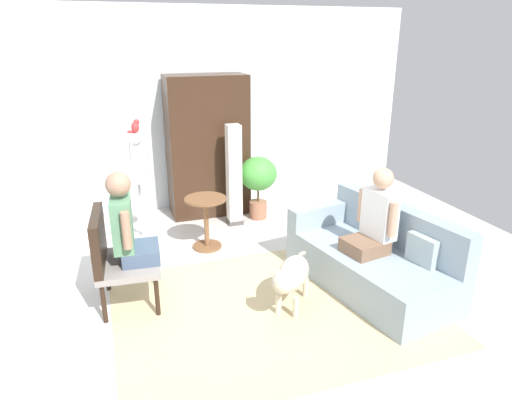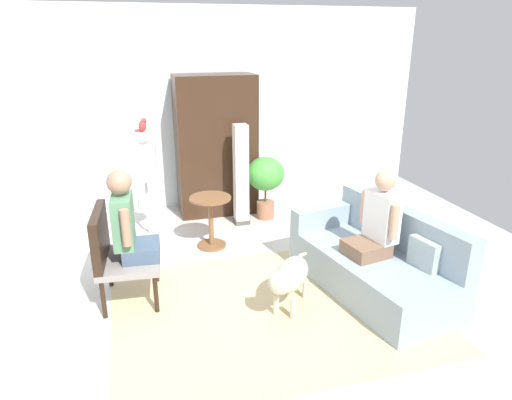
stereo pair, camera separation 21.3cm
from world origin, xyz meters
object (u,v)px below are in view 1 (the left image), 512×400
object	(u,v)px
bird_cage_stand	(139,187)
parrot	(135,127)
person_on_couch	(375,219)
armoire_cabinet	(207,146)
potted_plant	(258,177)
dog	(292,276)
round_end_table	(206,218)
column_lamp	(234,176)
armchair	(114,253)
person_on_armchair	(127,225)
couch	(372,258)

from	to	relation	value
bird_cage_stand	parrot	distance (m)	0.76
person_on_couch	parrot	world-z (taller)	parrot
person_on_couch	armoire_cabinet	world-z (taller)	armoire_cabinet
parrot	potted_plant	bearing A→B (deg)	6.66
dog	potted_plant	xyz separation A→B (m)	(0.46, 2.29, 0.25)
round_end_table	column_lamp	xyz separation A→B (m)	(0.54, 0.63, 0.30)
parrot	person_on_couch	bearing A→B (deg)	-43.49
bird_cage_stand	parrot	bearing A→B (deg)	0.00
dog	column_lamp	bearing A→B (deg)	87.85
round_end_table	parrot	distance (m)	1.38
armchair	armoire_cabinet	world-z (taller)	armoire_cabinet
person_on_couch	dog	distance (m)	1.03
round_end_table	person_on_couch	bearing A→B (deg)	-46.13
potted_plant	bird_cage_stand	bearing A→B (deg)	-173.41
round_end_table	armoire_cabinet	size ratio (longest dim) A/B	0.33
dog	column_lamp	world-z (taller)	column_lamp
armoire_cabinet	parrot	bearing A→B (deg)	-147.00
column_lamp	bird_cage_stand	bearing A→B (deg)	-175.59
potted_plant	parrot	bearing A→B (deg)	-173.34
round_end_table	potted_plant	distance (m)	1.18
dog	person_on_couch	bearing A→B (deg)	7.31
armoire_cabinet	armchair	bearing A→B (deg)	-123.38
person_on_armchair	round_end_table	xyz separation A→B (m)	(0.95, 0.96, -0.43)
armchair	parrot	xyz separation A→B (m)	(0.40, 1.49, 0.90)
couch	round_end_table	size ratio (longest dim) A/B	2.96
column_lamp	armchair	bearing A→B (deg)	-135.91
person_on_armchair	bird_cage_stand	xyz separation A→B (m)	(0.24, 1.50, -0.13)
person_on_couch	parrot	distance (m)	2.96
potted_plant	armoire_cabinet	distance (m)	0.85
armchair	round_end_table	size ratio (longest dim) A/B	1.46
person_on_couch	round_end_table	xyz separation A→B (m)	(-1.39, 1.45, -0.37)
person_on_armchair	round_end_table	distance (m)	1.42
person_on_couch	armoire_cabinet	size ratio (longest dim) A/B	0.43
person_on_couch	person_on_armchair	distance (m)	2.39
person_on_couch	dog	xyz separation A→B (m)	(-0.94, -0.12, -0.40)
couch	person_on_couch	distance (m)	0.46
couch	armchair	world-z (taller)	armchair
person_on_armchair	bird_cage_stand	world-z (taller)	bird_cage_stand
potted_plant	couch	bearing A→B (deg)	-76.41
armchair	column_lamp	world-z (taller)	column_lamp
potted_plant	person_on_armchair	bearing A→B (deg)	-137.87
armchair	column_lamp	distance (m)	2.28
armoire_cabinet	couch	bearing A→B (deg)	-66.85
armchair	person_on_armchair	xyz separation A→B (m)	(0.15, -0.01, 0.27)
potted_plant	column_lamp	size ratio (longest dim) A/B	0.65
dog	parrot	xyz separation A→B (m)	(-1.15, 2.10, 1.09)
dog	column_lamp	size ratio (longest dim) A/B	0.53
armchair	armoire_cabinet	size ratio (longest dim) A/B	0.48
potted_plant	column_lamp	distance (m)	0.39
couch	dog	bearing A→B (deg)	-170.71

